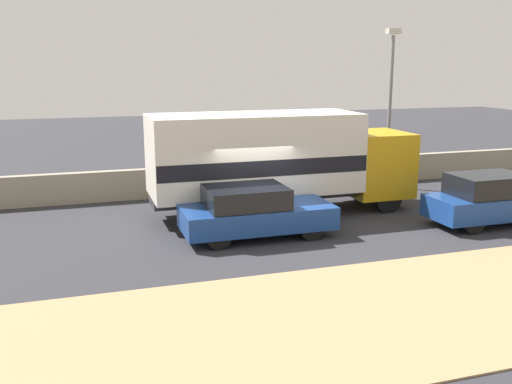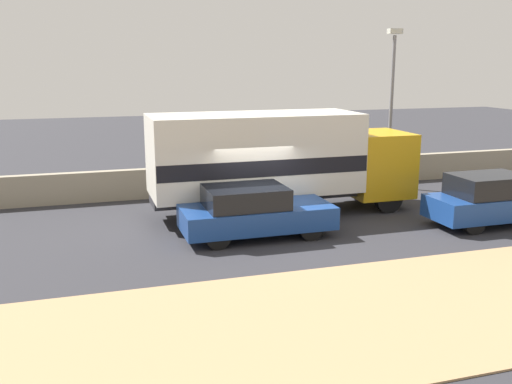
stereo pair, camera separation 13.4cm
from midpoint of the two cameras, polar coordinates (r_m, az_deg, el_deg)
ground_plane at (r=17.13m, az=0.91°, el=-4.22°), size 80.00×80.00×0.00m
dirt_shoulder_foreground at (r=11.98m, az=10.00°, el=-12.08°), size 60.00×5.33×0.04m
stone_wall_backdrop at (r=22.32m, az=-3.65°, el=1.29°), size 60.00×0.35×1.13m
street_lamp at (r=23.61m, az=13.57°, el=9.26°), size 0.56×0.28×6.30m
box_truck at (r=19.00m, az=2.15°, el=3.38°), size 8.94×2.58×3.40m
car_hatchback at (r=16.67m, az=-0.01°, el=-1.96°), size 4.44×1.90×1.52m
car_sedan_second at (r=19.46m, az=22.88°, el=-0.72°), size 4.39×1.72×1.62m
pedestrian at (r=23.00m, az=11.62°, el=2.17°), size 0.36×0.36×1.67m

